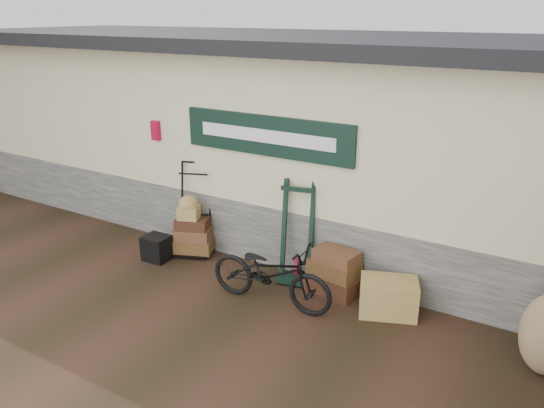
# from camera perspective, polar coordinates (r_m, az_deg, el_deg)

# --- Properties ---
(ground) EXTENTS (80.00, 80.00, 0.00)m
(ground) POSITION_cam_1_polar(r_m,az_deg,el_deg) (7.03, -2.64, -10.18)
(ground) COLOR black
(ground) RESTS_ON ground
(station_building) EXTENTS (14.40, 4.10, 3.20)m
(station_building) POSITION_cam_1_polar(r_m,az_deg,el_deg) (8.70, 7.21, 7.13)
(station_building) COLOR #4C4C47
(station_building) RESTS_ON ground
(porter_trolley) EXTENTS (0.86, 0.76, 1.43)m
(porter_trolley) POSITION_cam_1_polar(r_m,az_deg,el_deg) (8.17, -8.30, -0.39)
(porter_trolley) COLOR black
(porter_trolley) RESTS_ON ground
(green_barrow) EXTENTS (0.58, 0.53, 1.40)m
(green_barrow) POSITION_cam_1_polar(r_m,az_deg,el_deg) (7.25, 2.67, -3.01)
(green_barrow) COLOR black
(green_barrow) RESTS_ON ground
(suitcase_stack) EXTENTS (0.77, 0.56, 0.62)m
(suitcase_stack) POSITION_cam_1_polar(r_m,az_deg,el_deg) (7.11, 6.68, -7.09)
(suitcase_stack) COLOR #321810
(suitcase_stack) RESTS_ON ground
(wicker_hamper) EXTENTS (0.81, 0.67, 0.45)m
(wicker_hamper) POSITION_cam_1_polar(r_m,az_deg,el_deg) (6.78, 12.41, -9.73)
(wicker_hamper) COLOR olive
(wicker_hamper) RESTS_ON ground
(black_trunk) EXTENTS (0.39, 0.33, 0.38)m
(black_trunk) POSITION_cam_1_polar(r_m,az_deg,el_deg) (8.17, -12.29, -4.64)
(black_trunk) COLOR black
(black_trunk) RESTS_ON ground
(bicycle) EXTENTS (0.67, 1.71, 0.98)m
(bicycle) POSITION_cam_1_polar(r_m,az_deg,el_deg) (6.70, -0.12, -7.06)
(bicycle) COLOR black
(bicycle) RESTS_ON ground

